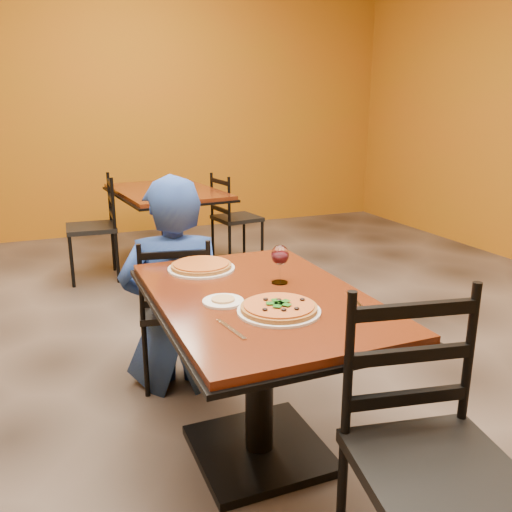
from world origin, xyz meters
name	(u,v)px	position (x,y,z in m)	size (l,w,h in m)	color
floor	(223,398)	(0.00, 0.00, 0.00)	(7.00, 8.00, 0.01)	black
wall_back	(104,102)	(0.00, 4.00, 1.50)	(7.00, 0.01, 3.00)	#A95812
table_main	(259,338)	(0.00, -0.50, 0.56)	(0.83, 1.23, 0.75)	#61240F
table_second	(167,211)	(0.28, 2.32, 0.56)	(0.97, 1.34, 0.75)	#61240F
chair_main_near	(437,472)	(0.18, -1.38, 0.49)	(0.44, 0.44, 0.97)	black
chair_main_far	(175,309)	(-0.16, 0.31, 0.42)	(0.38, 0.38, 0.83)	black
chair_second_left	(91,228)	(-0.39, 2.32, 0.45)	(0.41, 0.41, 0.91)	black
chair_second_right	(237,219)	(0.95, 2.32, 0.43)	(0.39, 0.39, 0.86)	black
diner	(174,282)	(-0.17, 0.28, 0.58)	(0.58, 0.38, 1.15)	navy
plate_main	(279,311)	(-0.01, -0.71, 0.76)	(0.31, 0.31, 0.01)	white
pizza_main	(279,307)	(-0.01, -0.71, 0.77)	(0.28, 0.28, 0.02)	maroon
plate_far	(201,269)	(-0.12, -0.09, 0.76)	(0.31, 0.31, 0.01)	white
pizza_far	(201,265)	(-0.12, -0.09, 0.77)	(0.28, 0.28, 0.02)	#BE7124
side_plate	(223,301)	(-0.17, -0.53, 0.76)	(0.16, 0.16, 0.01)	white
dip	(223,299)	(-0.17, -0.53, 0.76)	(0.09, 0.09, 0.01)	tan
wine_glass	(280,263)	(0.14, -0.40, 0.84)	(0.08, 0.08, 0.18)	white
fork	(231,329)	(-0.22, -0.79, 0.75)	(0.01, 0.19, 0.00)	silver
knife	(356,301)	(0.31, -0.72, 0.75)	(0.01, 0.21, 0.00)	silver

